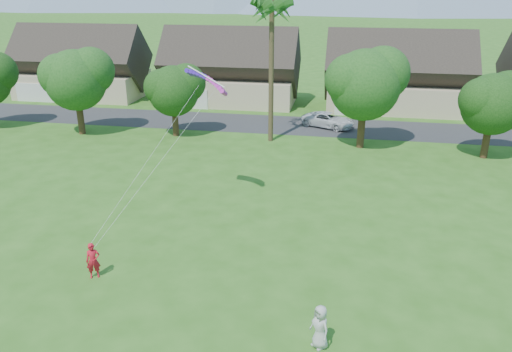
% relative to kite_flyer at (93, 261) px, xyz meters
% --- Properties ---
extents(street, '(90.00, 7.00, 0.01)m').
position_rel_kite_flyer_xyz_m(street, '(7.09, 29.29, -0.92)').
color(street, '#2D2D30').
rests_on(street, ground).
extents(kite_flyer, '(0.80, 0.69, 1.84)m').
position_rel_kite_flyer_xyz_m(kite_flyer, '(0.00, 0.00, 0.00)').
color(kite_flyer, red).
rests_on(kite_flyer, ground).
extents(watcher, '(1.08, 1.08, 1.89)m').
position_rel_kite_flyer_xyz_m(watcher, '(11.16, -3.06, 0.02)').
color(watcher, '#B6B5B1').
rests_on(watcher, ground).
extents(parked_car, '(5.71, 4.30, 1.44)m').
position_rel_kite_flyer_xyz_m(parked_car, '(10.02, 29.29, -0.20)').
color(parked_car, silver).
rests_on(parked_car, ground).
extents(houses_row, '(72.75, 8.19, 8.86)m').
position_rel_kite_flyer_xyz_m(houses_row, '(7.59, 38.28, 2.52)').
color(houses_row, beige).
rests_on(houses_row, ground).
extents(tree_row, '(62.27, 6.67, 8.45)m').
position_rel_kite_flyer_xyz_m(tree_row, '(5.95, 23.21, 3.97)').
color(tree_row, '#47301C').
rests_on(tree_row, ground).
extents(fan_palm, '(3.00, 3.00, 13.80)m').
position_rel_kite_flyer_xyz_m(fan_palm, '(5.09, 23.79, 10.88)').
color(fan_palm, '#4C3D26').
rests_on(fan_palm, ground).
extents(parafoil_kite, '(2.85, 1.24, 0.50)m').
position_rel_kite_flyer_xyz_m(parafoil_kite, '(3.47, 9.37, 7.24)').
color(parafoil_kite, '#3B16AA').
rests_on(parafoil_kite, ground).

